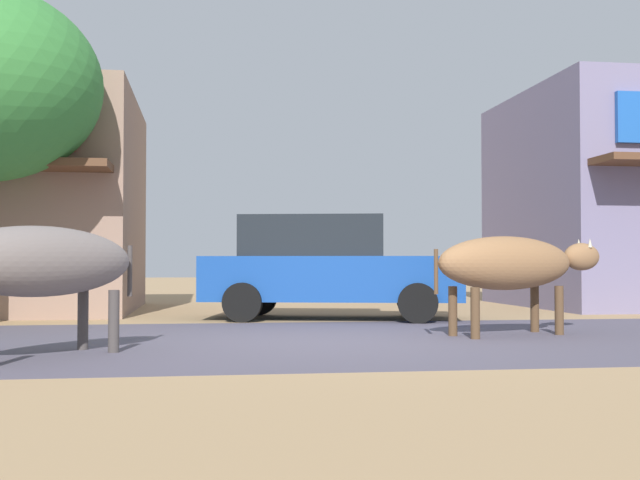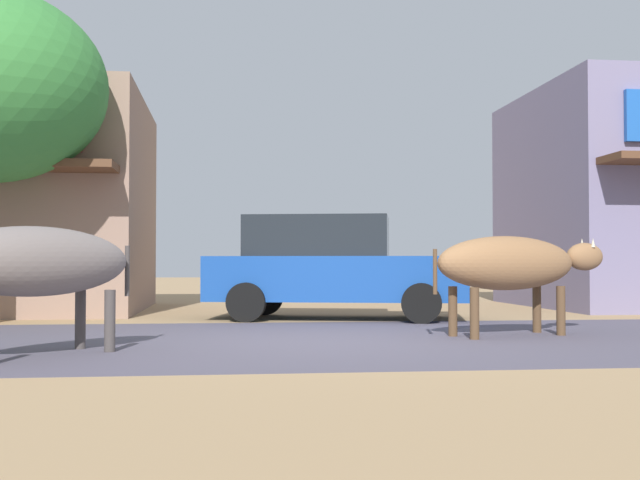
{
  "view_description": "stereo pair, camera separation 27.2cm",
  "coord_description": "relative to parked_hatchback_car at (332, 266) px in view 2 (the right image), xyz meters",
  "views": [
    {
      "loc": [
        -1.29,
        -9.18,
        0.9
      ],
      "look_at": [
        0.15,
        0.75,
        1.19
      ],
      "focal_mm": 44.79,
      "sensor_mm": 36.0,
      "label": 1
    },
    {
      "loc": [
        -1.02,
        -9.22,
        0.9
      ],
      "look_at": [
        0.15,
        0.75,
        1.19
      ],
      "focal_mm": 44.79,
      "sensor_mm": 36.0,
      "label": 2
    }
  ],
  "objects": [
    {
      "name": "asphalt_road",
      "position": [
        -0.66,
        -3.45,
        -0.84
      ],
      "size": [
        72.0,
        5.5,
        0.0
      ],
      "primitive_type": "cube",
      "color": "#534E5D",
      "rests_on": "ground"
    },
    {
      "name": "cow_far_dark",
      "position": [
        1.82,
        -3.17,
        0.04
      ],
      "size": [
        2.53,
        1.21,
        1.23
      ],
      "color": "#8E6541",
      "rests_on": "ground"
    },
    {
      "name": "cow_near_brown",
      "position": [
        -3.53,
        -4.83,
        0.06
      ],
      "size": [
        2.14,
        2.27,
        1.25
      ],
      "color": "slate",
      "rests_on": "ground"
    },
    {
      "name": "parked_hatchback_car",
      "position": [
        0.0,
        0.0,
        0.0
      ],
      "size": [
        4.32,
        2.52,
        1.64
      ],
      "color": "#1A4799",
      "rests_on": "ground"
    },
    {
      "name": "ground",
      "position": [
        -0.66,
        -3.45,
        -0.84
      ],
      "size": [
        80.0,
        80.0,
        0.0
      ],
      "primitive_type": "plane",
      "color": "tan"
    }
  ]
}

